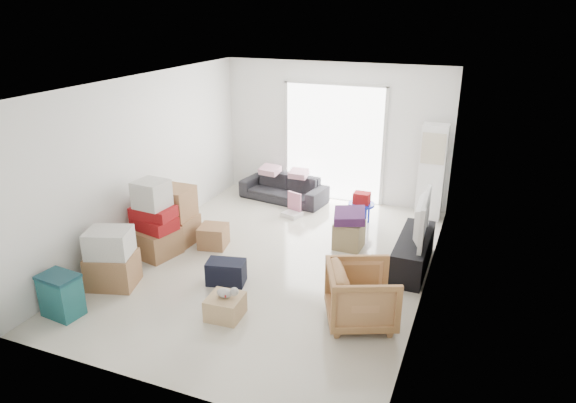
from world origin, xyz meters
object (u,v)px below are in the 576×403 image
at_px(ottoman, 349,235).
at_px(wood_crate, 225,307).
at_px(kids_table, 361,202).
at_px(armchair, 362,293).
at_px(storage_bins, 61,295).
at_px(tv_console, 413,253).
at_px(ac_tower, 432,172).
at_px(sofa, 284,184).
at_px(television, 415,233).

relative_size(ottoman, wood_crate, 1.04).
bearing_deg(kids_table, armchair, -75.76).
relative_size(storage_bins, wood_crate, 1.33).
xyz_separation_m(storage_bins, kids_table, (2.78, 4.22, 0.14)).
bearing_deg(armchair, tv_console, -35.40).
relative_size(ac_tower, storage_bins, 3.09).
bearing_deg(kids_table, storage_bins, -123.35).
distance_m(ac_tower, sofa, 2.87).
distance_m(ottoman, kids_table, 1.01).
bearing_deg(armchair, wood_crate, 84.74).
distance_m(television, wood_crate, 2.98).
height_order(tv_console, television, television).
distance_m(tv_console, armchair, 1.72).
relative_size(ac_tower, armchair, 2.10).
bearing_deg(television, tv_console, -0.00).
xyz_separation_m(tv_console, television, (0.00, 0.00, 0.32)).
distance_m(ac_tower, armchair, 3.79).
distance_m(ac_tower, tv_console, 2.17).
bearing_deg(television, wood_crate, 135.41).
height_order(ac_tower, sofa, ac_tower).
bearing_deg(storage_bins, ac_tower, 52.36).
bearing_deg(kids_table, television, -49.28).
bearing_deg(tv_console, armchair, -102.33).
relative_size(tv_console, ottoman, 3.34).
height_order(television, ottoman, television).
bearing_deg(ac_tower, television, -88.62).
distance_m(television, armchair, 1.72).
bearing_deg(tv_console, kids_table, 130.72).
xyz_separation_m(ottoman, kids_table, (-0.05, 0.99, 0.20)).
xyz_separation_m(armchair, wood_crate, (-1.61, -0.52, -0.28)).
xyz_separation_m(ac_tower, armchair, (-0.32, -3.75, -0.46)).
bearing_deg(storage_bins, television, 36.81).
distance_m(tv_console, storage_bins, 4.87).
height_order(tv_console, ottoman, tv_console).
height_order(tv_console, wood_crate, tv_console).
distance_m(ac_tower, television, 2.10).
relative_size(ac_tower, television, 1.54).
distance_m(sofa, storage_bins, 4.95).
xyz_separation_m(sofa, storage_bins, (-1.03, -4.84, -0.06)).
xyz_separation_m(sofa, armchair, (2.50, -3.60, 0.08)).
bearing_deg(ac_tower, armchair, -94.82).
height_order(television, storage_bins, television).
bearing_deg(armchair, storage_bins, 86.33).
relative_size(sofa, storage_bins, 3.07).
bearing_deg(wood_crate, television, 47.96).
bearing_deg(tv_console, ottoman, 163.64).
bearing_deg(wood_crate, sofa, 102.19).
bearing_deg(ottoman, sofa, 138.12).
bearing_deg(storage_bins, kids_table, 56.65).
xyz_separation_m(ac_tower, sofa, (-2.82, -0.15, -0.54)).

